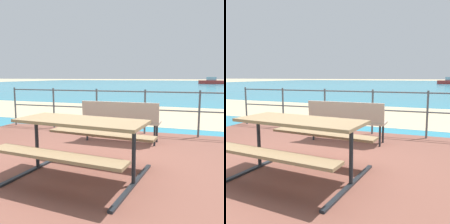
# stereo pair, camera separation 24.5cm
# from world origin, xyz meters

# --- Properties ---
(ground_plane) EXTENTS (240.00, 240.00, 0.00)m
(ground_plane) POSITION_xyz_m (0.00, 0.00, 0.00)
(ground_plane) COLOR tan
(patio_paving) EXTENTS (6.40, 5.20, 0.06)m
(patio_paving) POSITION_xyz_m (0.00, 0.00, 0.03)
(patio_paving) COLOR brown
(patio_paving) RESTS_ON ground
(sea_water) EXTENTS (90.00, 90.00, 0.01)m
(sea_water) POSITION_xyz_m (0.00, 40.00, 0.01)
(sea_water) COLOR teal
(sea_water) RESTS_ON ground
(beach_strip) EXTENTS (54.14, 6.70, 0.01)m
(beach_strip) POSITION_xyz_m (0.00, 5.87, 0.01)
(beach_strip) COLOR tan
(beach_strip) RESTS_ON ground
(picnic_table) EXTENTS (1.84, 1.58, 0.76)m
(picnic_table) POSITION_xyz_m (0.24, -0.35, 0.64)
(picnic_table) COLOR #8C704C
(picnic_table) RESTS_ON patio_paving
(park_bench) EXTENTS (1.56, 0.44, 0.83)m
(park_bench) POSITION_xyz_m (0.26, 1.49, 0.56)
(park_bench) COLOR tan
(park_bench) RESTS_ON patio_paving
(railing_fence) EXTENTS (5.94, 0.04, 1.02)m
(railing_fence) POSITION_xyz_m (0.00, 2.40, 0.70)
(railing_fence) COLOR #4C5156
(railing_fence) RESTS_ON patio_paving
(boat_near) EXTENTS (5.74, 1.55, 1.26)m
(boat_near) POSITION_xyz_m (5.48, 46.28, 0.44)
(boat_near) COLOR red
(boat_near) RESTS_ON sea_water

